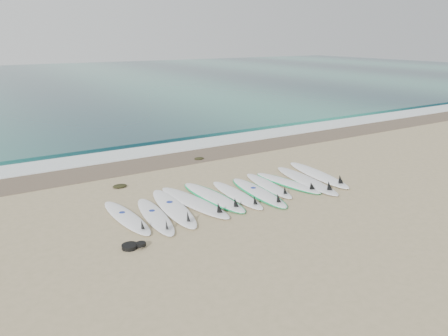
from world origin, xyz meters
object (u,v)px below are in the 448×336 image
surfboard_5 (238,195)px  leash_coil (132,246)px  surfboard_0 (127,218)px  surfboard_10 (319,175)px

surfboard_5 → leash_coil: bearing=-156.7°
surfboard_0 → leash_coil: size_ratio=5.28×
surfboard_5 → leash_coil: surfboard_5 is taller
surfboard_0 → surfboard_5: (2.97, -0.12, 0.00)m
surfboard_5 → leash_coil: 3.61m
surfboard_0 → surfboard_10: bearing=-3.2°
surfboard_5 → surfboard_10: size_ratio=0.84×
surfboard_5 → surfboard_0: bearing=-179.6°
surfboard_10 → leash_coil: (-6.38, -1.39, -0.01)m
surfboard_10 → surfboard_0: bearing=-172.2°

